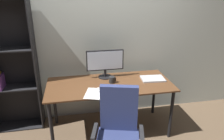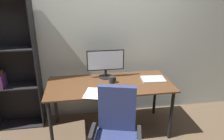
{
  "view_description": "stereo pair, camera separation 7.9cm",
  "coord_description": "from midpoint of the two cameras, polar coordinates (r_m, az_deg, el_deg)",
  "views": [
    {
      "loc": [
        -0.46,
        -2.57,
        1.95
      ],
      "look_at": [
        0.03,
        0.02,
        0.93
      ],
      "focal_mm": 34.08,
      "sensor_mm": 36.0,
      "label": 1
    },
    {
      "loc": [
        -0.38,
        -2.58,
        1.95
      ],
      "look_at": [
        0.03,
        0.02,
        0.93
      ],
      "focal_mm": 34.08,
      "sensor_mm": 36.0,
      "label": 2
    }
  ],
  "objects": [
    {
      "name": "back_wall",
      "position": [
        3.21,
        -1.38,
        9.54
      ],
      "size": [
        6.4,
        0.1,
        2.6
      ],
      "primitive_type": "cube",
      "color": "beige",
      "rests_on": "ground"
    },
    {
      "name": "office_chair",
      "position": [
        2.36,
        2.04,
        -17.93
      ],
      "size": [
        0.57,
        0.56,
        1.01
      ],
      "rotation": [
        0.0,
        0.0,
        -0.26
      ],
      "color": "#232326",
      "rests_on": "ground"
    },
    {
      "name": "monitor",
      "position": [
        2.99,
        -1.0,
        2.19
      ],
      "size": [
        0.53,
        0.2,
        0.4
      ],
      "color": "black",
      "rests_on": "desk"
    },
    {
      "name": "mouse",
      "position": [
        2.72,
        4.77,
        -4.88
      ],
      "size": [
        0.08,
        0.11,
        0.03
      ],
      "primitive_type": "cube",
      "rotation": [
        0.0,
        0.0,
        -0.23
      ],
      "color": "black",
      "rests_on": "desk"
    },
    {
      "name": "laptop",
      "position": [
        3.04,
        11.71,
        -2.43
      ],
      "size": [
        0.34,
        0.25,
        0.02
      ],
      "primitive_type": "cube",
      "rotation": [
        0.0,
        0.0,
        -0.08
      ],
      "color": "#B7BABC",
      "rests_on": "desk"
    },
    {
      "name": "coffee_mug",
      "position": [
        2.88,
        0.78,
        -2.62
      ],
      "size": [
        0.1,
        0.08,
        0.09
      ],
      "color": "black",
      "rests_on": "desk"
    },
    {
      "name": "bookshelf",
      "position": [
        3.25,
        -24.66,
        0.36
      ],
      "size": [
        0.67,
        0.28,
        1.83
      ],
      "color": "black",
      "rests_on": "ground"
    },
    {
      "name": "keyboard",
      "position": [
        2.7,
        -0.12,
        -5.18
      ],
      "size": [
        0.29,
        0.12,
        0.02
      ],
      "primitive_type": "cube",
      "rotation": [
        0.0,
        0.0,
        -0.03
      ],
      "color": "silver",
      "rests_on": "desk"
    },
    {
      "name": "desk",
      "position": [
        2.9,
        0.18,
        -5.06
      ],
      "size": [
        1.68,
        0.75,
        0.74
      ],
      "color": "#56351E",
      "rests_on": "ground"
    },
    {
      "name": "ground_plane",
      "position": [
        3.25,
        0.17,
        -15.59
      ],
      "size": [
        12.0,
        12.0,
        0.0
      ],
      "primitive_type": "plane",
      "color": "brown"
    },
    {
      "name": "paper_sheet",
      "position": [
        2.63,
        -4.11,
        -6.22
      ],
      "size": [
        0.29,
        0.34,
        0.0
      ],
      "primitive_type": "cube",
      "rotation": [
        0.0,
        0.0,
        -0.3
      ],
      "color": "white",
      "rests_on": "desk"
    }
  ]
}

